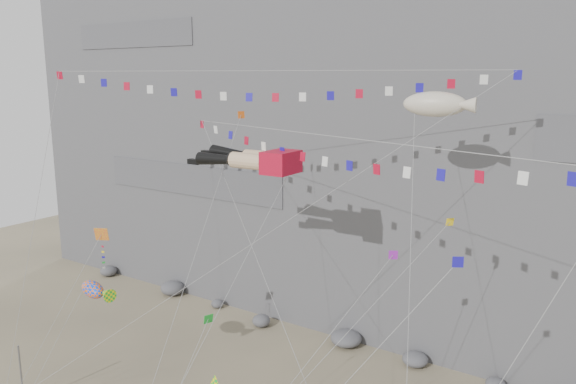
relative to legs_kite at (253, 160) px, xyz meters
The scene contains 14 objects.
cliff 26.66m from the legs_kite, 86.22° to the left, with size 80.00×28.00×50.00m, color slate.
talus_boulders 19.17m from the legs_kite, 80.76° to the left, with size 60.00×3.00×1.20m, color #5B5B5F, non-canonical shape.
anchor_pole_left 21.40m from the legs_kite, 142.69° to the right, with size 0.12×0.12×4.36m, color slate.
legs_kite is the anchor object (origin of this frame).
flag_banner_upper 5.68m from the legs_kite, 97.48° to the left, with size 29.15×16.50×28.43m.
flag_banner_lower 7.24m from the legs_kite, 10.94° to the right, with size 28.10×11.66×21.25m.
harlequin_kite 11.21m from the legs_kite, 146.89° to the right, with size 5.62×5.96×13.49m.
fish_windsock 14.35m from the legs_kite, 150.10° to the right, with size 3.81×6.73×9.57m.
blimp_windsock 11.67m from the legs_kite, 23.84° to the left, with size 6.99×15.30×25.14m.
small_kite_a 4.53m from the legs_kite, 140.58° to the left, with size 3.45×15.42×24.42m.
small_kite_b 10.84m from the legs_kite, ahead, with size 6.53×13.06×18.29m.
small_kite_c 10.55m from the legs_kite, 75.70° to the right, with size 1.13×8.38×11.57m.
small_kite_d 12.46m from the legs_kite, 10.09° to the left, with size 9.05×17.11×23.07m.
small_kite_e 16.03m from the legs_kite, 20.75° to the right, with size 10.31×6.88×18.28m.
Camera 1 is at (19.88, -21.50, 21.86)m, focal length 35.00 mm.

